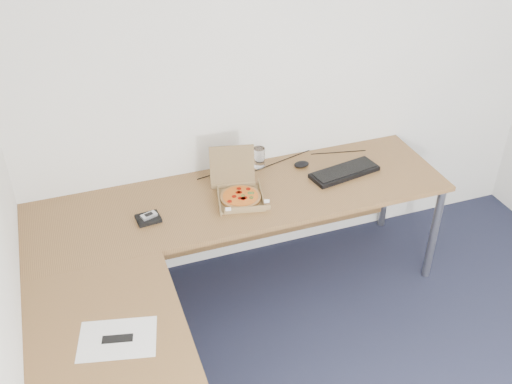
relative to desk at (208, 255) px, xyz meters
name	(u,v)px	position (x,y,z in m)	size (l,w,h in m)	color
room_shell	(480,253)	(0.82, -0.97, 0.55)	(3.50, 3.50, 2.50)	white
desk	(208,255)	(0.00, 0.00, 0.00)	(2.50, 2.20, 0.73)	brown
pizza_box	(240,194)	(0.31, 0.40, 0.06)	(0.26, 0.31, 0.27)	olive
drinking_glass	(259,157)	(0.53, 0.70, 0.09)	(0.07, 0.07, 0.13)	silver
keyboard	(344,172)	(1.00, 0.44, 0.04)	(0.44, 0.16, 0.03)	black
mouse	(301,164)	(0.79, 0.61, 0.05)	(0.10, 0.07, 0.04)	black
wallet	(148,219)	(-0.24, 0.37, 0.04)	(0.13, 0.11, 0.02)	black
phone	(149,216)	(-0.23, 0.37, 0.06)	(0.09, 0.05, 0.02)	#B2B5BA
paper_sheet	(118,339)	(-0.53, -0.45, 0.03)	(0.33, 0.24, 0.00)	white
cable_bundle	(279,162)	(0.67, 0.71, 0.03)	(0.55, 0.04, 0.01)	black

